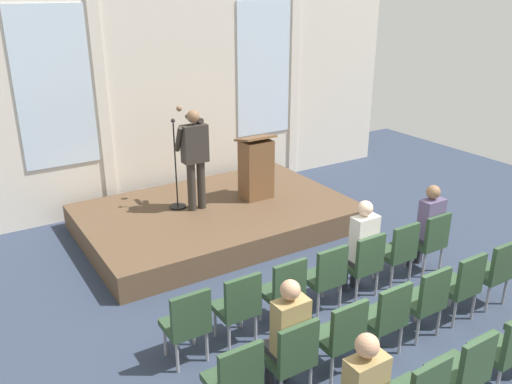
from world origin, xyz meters
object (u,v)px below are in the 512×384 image
object	(u,v)px
chair_r0_c3	(326,274)
chair_r1_c1	(291,354)
chair_r0_c4	(364,261)
audience_r0_c6	(427,223)
chair_r1_c0	(235,378)
chair_r1_c6	(494,269)
chair_r0_c0	(187,322)
speaker	(194,153)
chair_r2_c4	(506,346)
audience_r0_c4	(361,244)
chair_r0_c6	(430,239)
chair_r2_c3	(465,368)
chair_r1_c5	(461,283)
mic_stand	(177,189)
chair_r0_c2	(284,288)
chair_r1_c3	(386,315)
chair_r0_c1	(238,304)
audience_r1_c1	(287,332)
chair_r1_c4	(425,298)
chair_r1_c2	(341,333)
chair_r0_c5	(398,250)
lectern	(256,168)

from	to	relation	value
chair_r0_c3	chair_r1_c1	bearing A→B (deg)	-140.76
chair_r0_c3	chair_r0_c4	size ratio (longest dim) A/B	1.00
audience_r0_c6	chair_r1_c0	world-z (taller)	audience_r0_c6
chair_r1_c6	chair_r0_c0	bearing A→B (deg)	164.77
speaker	chair_r2_c4	distance (m)	5.35
audience_r0_c4	audience_r0_c6	distance (m)	1.29
chair_r0_c4	chair_r0_c6	size ratio (longest dim) A/B	1.00
chair_r1_c0	chair_r2_c3	world-z (taller)	same
audience_r0_c4	chair_r1_c5	distance (m)	1.32
chair_r0_c3	chair_r1_c6	world-z (taller)	same
chair_r0_c4	chair_r2_c3	world-z (taller)	same
chair_r2_c3	mic_stand	bearing A→B (deg)	96.07
chair_r0_c2	chair_r1_c3	bearing A→B (deg)	-58.53
chair_r1_c0	chair_r1_c1	distance (m)	0.64
chair_r0_c0	chair_r0_c3	world-z (taller)	same
chair_r0_c1	audience_r1_c1	size ratio (longest dim) A/B	0.70
chair_r1_c0	chair_r1_c3	xyz separation A→B (m)	(1.93, 0.00, 0.00)
chair_r1_c6	chair_r1_c4	bearing A→B (deg)	180.00
chair_r1_c0	chair_r1_c6	bearing A→B (deg)	0.00
chair_r1_c2	chair_r0_c0	bearing A→B (deg)	140.76
chair_r0_c4	chair_r1_c2	xyz separation A→B (m)	(-1.29, -1.05, 0.00)
chair_r0_c5	chair_r2_c4	bearing A→B (deg)	-107.02
chair_r0_c0	chair_r0_c2	world-z (taller)	same
chair_r1_c2	audience_r1_c1	bearing A→B (deg)	172.95
chair_r0_c5	chair_r0_c2	bearing A→B (deg)	180.00
mic_stand	chair_r0_c6	size ratio (longest dim) A/B	1.65
chair_r0_c0	lectern	bearing A→B (deg)	47.40
chair_r0_c1	chair_r2_c3	world-z (taller)	same
speaker	chair_r1_c4	world-z (taller)	speaker
chair_r1_c0	lectern	bearing A→B (deg)	55.76
chair_r0_c4	audience_r0_c6	xyz separation A→B (m)	(1.29, 0.08, 0.21)
chair_r0_c3	chair_r2_c4	bearing A→B (deg)	-72.98
chair_r0_c3	audience_r0_c6	size ratio (longest dim) A/B	0.70
speaker	audience_r0_c6	bearing A→B (deg)	-53.17
chair_r1_c1	chair_r1_c5	bearing A→B (deg)	0.00
chair_r0_c2	audience_r1_c1	size ratio (longest dim) A/B	0.70
chair_r0_c0	chair_r1_c5	bearing A→B (deg)	-18.09
chair_r1_c4	chair_r2_c3	size ratio (longest dim) A/B	1.00
chair_r0_c6	lectern	bearing A→B (deg)	110.34
chair_r0_c5	chair_r1_c1	xyz separation A→B (m)	(-2.58, -1.05, 0.00)
mic_stand	chair_r1_c4	world-z (taller)	mic_stand
mic_stand	chair_r0_c0	xyz separation A→B (m)	(-1.36, -3.30, -0.21)
chair_r1_c4	chair_r2_c4	world-z (taller)	same
chair_r0_c5	chair_r2_c4	world-z (taller)	same
chair_r0_c6	chair_r0_c0	bearing A→B (deg)	180.00
chair_r1_c1	chair_r1_c4	xyz separation A→B (m)	(1.93, 0.00, 0.00)
audience_r0_c4	chair_r1_c2	size ratio (longest dim) A/B	1.48
chair_r0_c4	chair_r1_c5	size ratio (longest dim) A/B	1.00
chair_r0_c4	chair_r2_c4	world-z (taller)	same
chair_r0_c2	audience_r0_c6	xyz separation A→B (m)	(2.58, 0.08, 0.21)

